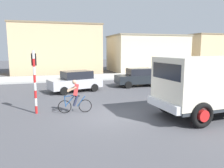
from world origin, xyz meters
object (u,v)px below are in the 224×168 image
(truck_foreground, at_px, (211,82))
(car_white_mid, at_px, (76,81))
(car_red_near, at_px, (139,77))
(cyclist, at_px, (75,96))
(traffic_light_pole, at_px, (34,73))

(truck_foreground, xyz_separation_m, car_white_mid, (-5.57, 8.24, -0.85))
(car_red_near, relative_size, car_white_mid, 0.93)
(car_red_near, distance_m, car_white_mid, 5.77)
(car_white_mid, bearing_deg, cyclist, -96.96)
(truck_foreground, bearing_deg, cyclist, 159.64)
(cyclist, xyz_separation_m, traffic_light_pole, (-1.94, 0.49, 1.20))
(cyclist, bearing_deg, traffic_light_pole, 165.70)
(cyclist, xyz_separation_m, car_red_near, (6.41, 6.86, -0.05))
(car_red_near, height_order, car_white_mid, same)
(traffic_light_pole, bearing_deg, car_red_near, 37.31)
(cyclist, distance_m, car_white_mid, 5.95)
(cyclist, relative_size, car_white_mid, 0.40)
(traffic_light_pole, bearing_deg, cyclist, -14.30)
(truck_foreground, xyz_separation_m, cyclist, (-6.29, 2.33, -0.80))
(cyclist, bearing_deg, car_red_near, 46.93)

